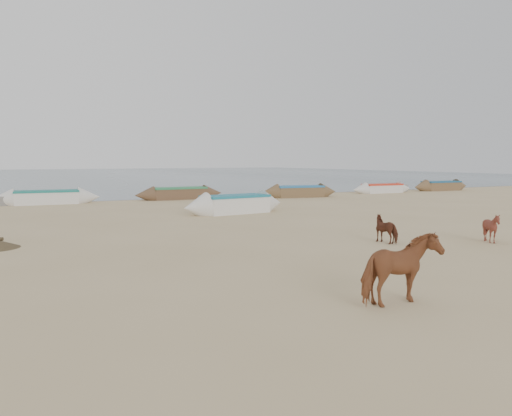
{
  "coord_description": "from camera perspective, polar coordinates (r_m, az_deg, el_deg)",
  "views": [
    {
      "loc": [
        -8.29,
        -11.91,
        2.75
      ],
      "look_at": [
        0.0,
        4.0,
        1.0
      ],
      "focal_mm": 35.0,
      "sensor_mm": 36.0,
      "label": 1
    }
  ],
  "objects": [
    {
      "name": "calf_right",
      "position": [
        17.12,
        14.83,
        -2.31
      ],
      "size": [
        1.13,
        1.17,
        0.92
      ],
      "primitive_type": "imported",
      "rotation": [
        0.0,
        0.0,
        2.09
      ],
      "color": "brown",
      "rests_on": "ground"
    },
    {
      "name": "ground",
      "position": [
        14.77,
        7.22,
        -5.2
      ],
      "size": [
        140.0,
        140.0,
        0.0
      ],
      "primitive_type": "plane",
      "color": "tan",
      "rests_on": "ground"
    },
    {
      "name": "cow_adult",
      "position": [
        9.86,
        16.18,
        -6.74
      ],
      "size": [
        1.65,
        0.81,
        1.37
      ],
      "primitive_type": "imported",
      "rotation": [
        0.0,
        0.0,
        1.62
      ],
      "color": "brown",
      "rests_on": "ground"
    },
    {
      "name": "beach_clutter",
      "position": [
        34.12,
        -7.82,
        1.39
      ],
      "size": [
        43.67,
        4.96,
        0.64
      ],
      "color": "#2C623B",
      "rests_on": "ground"
    },
    {
      "name": "calf_front",
      "position": [
        18.24,
        25.31,
        -2.07
      ],
      "size": [
        1.1,
        1.04,
        0.99
      ],
      "primitive_type": "imported",
      "rotation": [
        0.0,
        0.0,
        -1.26
      ],
      "color": "maroon",
      "rests_on": "ground"
    },
    {
      "name": "sea",
      "position": [
        94.31,
        -22.52,
        3.47
      ],
      "size": [
        160.0,
        160.0,
        0.0
      ],
      "primitive_type": "plane",
      "color": "slate",
      "rests_on": "ground"
    },
    {
      "name": "near_canoe",
      "position": [
        25.61,
        -2.38,
        0.45
      ],
      "size": [
        5.95,
        2.16,
        0.94
      ],
      "primitive_type": null,
      "rotation": [
        0.0,
        0.0,
        0.12
      ],
      "color": "silver",
      "rests_on": "ground"
    },
    {
      "name": "waterline_canoes",
      "position": [
        34.21,
        -7.69,
        1.6
      ],
      "size": [
        50.22,
        4.34,
        0.87
      ],
      "color": "silver",
      "rests_on": "ground"
    }
  ]
}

